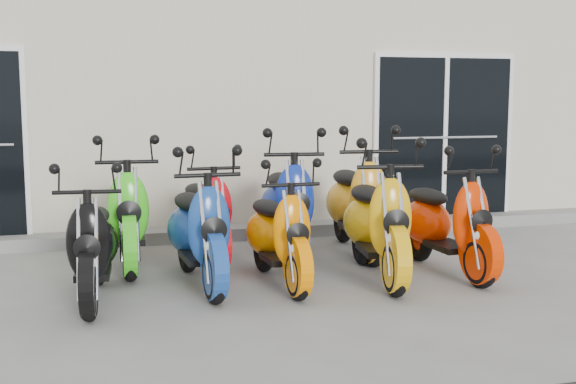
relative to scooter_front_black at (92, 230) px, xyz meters
name	(u,v)px	position (x,y,z in m)	size (l,w,h in m)	color
ground	(304,275)	(1.99, 0.38, -0.62)	(80.00, 80.00, 0.00)	gray
building	(214,105)	(1.99, 5.58, 0.98)	(14.00, 6.00, 3.20)	beige
roof_cap	(213,0)	(1.99, 5.58, 2.66)	(14.20, 6.20, 0.16)	#3F3F42
front_step	(258,231)	(1.99, 2.40, -0.54)	(14.00, 0.40, 0.15)	gray
door_right	(444,133)	(4.59, 2.55, 0.64)	(2.02, 0.08, 2.22)	black
scooter_front_black	(92,230)	(0.00, 0.00, 0.00)	(0.61, 1.67, 1.23)	black
scooter_front_blue	(198,215)	(0.94, 0.25, 0.05)	(0.66, 1.81, 1.33)	#194394
scooter_front_orange_a	(278,220)	(1.66, 0.12, -0.01)	(0.60, 1.65, 1.22)	#FF8100
scooter_front_orange_b	(377,207)	(2.62, 0.07, 0.08)	(0.69, 1.89, 1.39)	#EFAD0C
scooter_front_red	(447,208)	(3.38, 0.10, 0.04)	(0.64, 1.77, 1.30)	#E72C00
scooter_back_green	(127,200)	(0.36, 1.24, 0.08)	(0.68, 1.88, 1.39)	#3FE21E
scooter_back_red	(206,201)	(1.18, 1.32, 0.02)	(0.62, 1.72, 1.27)	red
scooter_back_blue	(287,192)	(2.05, 1.21, 0.10)	(0.71, 1.95, 1.44)	#112B9E
scooter_back_yellow	(357,189)	(2.85, 1.20, 0.11)	(0.72, 1.97, 1.45)	#FFA71D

